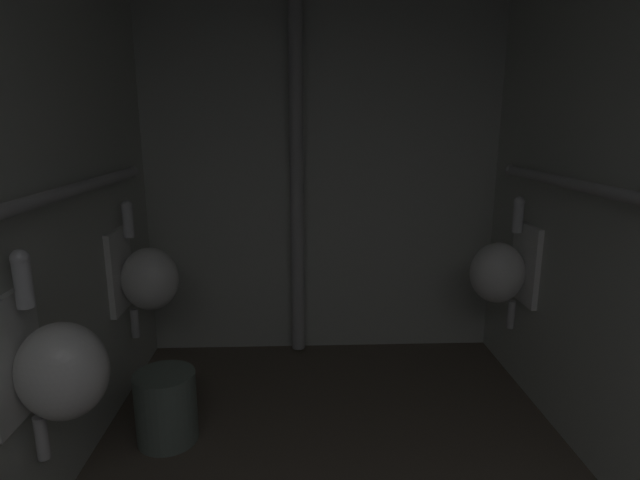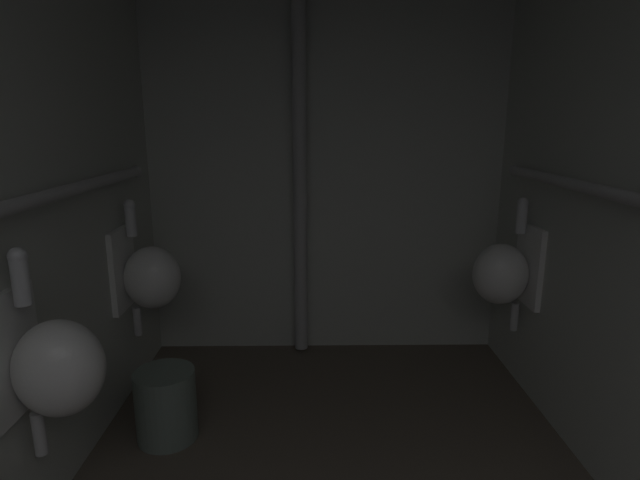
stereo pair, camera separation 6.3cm
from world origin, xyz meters
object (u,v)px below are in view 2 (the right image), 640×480
(waste_bin, at_px, (166,405))
(urinal_left_far, at_px, (148,276))
(urinal_left_mid, at_px, (53,365))
(standpipe_back_wall, at_px, (300,170))
(urinal_right_mid, at_px, (504,272))

(waste_bin, bearing_deg, urinal_left_far, 112.92)
(urinal_left_far, relative_size, waste_bin, 2.19)
(urinal_left_mid, distance_m, waste_bin, 0.81)
(standpipe_back_wall, bearing_deg, urinal_left_mid, -117.67)
(urinal_left_mid, height_order, urinal_right_mid, same)
(urinal_left_far, distance_m, waste_bin, 0.69)
(urinal_left_far, distance_m, urinal_right_mid, 1.94)
(urinal_left_mid, height_order, waste_bin, urinal_left_mid)
(urinal_right_mid, height_order, standpipe_back_wall, standpipe_back_wall)
(standpipe_back_wall, bearing_deg, urinal_right_mid, -22.77)
(urinal_right_mid, height_order, waste_bin, urinal_right_mid)
(standpipe_back_wall, distance_m, waste_bin, 1.53)
(urinal_left_far, relative_size, urinal_right_mid, 1.00)
(urinal_left_mid, bearing_deg, urinal_left_far, 90.00)
(urinal_left_far, bearing_deg, urinal_left_mid, -90.00)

